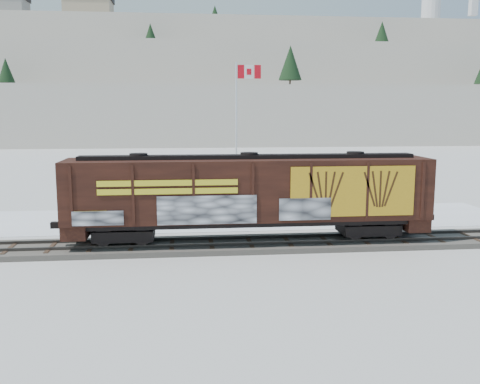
{
  "coord_description": "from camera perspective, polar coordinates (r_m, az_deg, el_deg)",
  "views": [
    {
      "loc": [
        -1.34,
        -26.93,
        7.03
      ],
      "look_at": [
        1.82,
        3.0,
        2.44
      ],
      "focal_mm": 40.0,
      "sensor_mm": 36.0,
      "label": 1
    }
  ],
  "objects": [
    {
      "name": "flagpole",
      "position": [
        40.43,
        -0.23,
        4.16
      ],
      "size": [
        2.3,
        0.9,
        10.58
      ],
      "color": "silver",
      "rests_on": "ground"
    },
    {
      "name": "rail_track",
      "position": [
        27.83,
        -3.1,
        -5.66
      ],
      "size": [
        50.0,
        3.4,
        0.43
      ],
      "color": "#59544C",
      "rests_on": "ground"
    },
    {
      "name": "hillside",
      "position": [
        166.89,
        -5.69,
        11.16
      ],
      "size": [
        360.0,
        110.0,
        93.0
      ],
      "color": "white",
      "rests_on": "ground"
    },
    {
      "name": "parking_strip",
      "position": [
        35.17,
        -3.73,
        -2.85
      ],
      "size": [
        40.0,
        8.0,
        0.03
      ],
      "primitive_type": "cube",
      "color": "white",
      "rests_on": "ground"
    },
    {
      "name": "car_white",
      "position": [
        35.84,
        -0.72,
        -1.49
      ],
      "size": [
        4.18,
        1.68,
        1.35
      ],
      "primitive_type": "imported",
      "rotation": [
        0.0,
        0.0,
        1.51
      ],
      "color": "silver",
      "rests_on": "parking_strip"
    },
    {
      "name": "car_dark",
      "position": [
        34.99,
        -0.13,
        -1.69
      ],
      "size": [
        5.22,
        3.78,
        1.41
      ],
      "primitive_type": "imported",
      "rotation": [
        0.0,
        0.0,
        1.15
      ],
      "color": "black",
      "rests_on": "parking_strip"
    },
    {
      "name": "hopper_railcar",
      "position": [
        27.45,
        0.98,
        -0.02
      ],
      "size": [
        18.53,
        3.06,
        4.39
      ],
      "color": "black",
      "rests_on": "rail_track"
    },
    {
      "name": "car_silver",
      "position": [
        36.22,
        -13.35,
        -1.39
      ],
      "size": [
        5.19,
        3.41,
        1.64
      ],
      "primitive_type": "imported",
      "rotation": [
        0.0,
        0.0,
        1.9
      ],
      "color": "#9E9FA4",
      "rests_on": "parking_strip"
    },
    {
      "name": "ground",
      "position": [
        27.87,
        -3.1,
        -5.95
      ],
      "size": [
        500.0,
        500.0,
        0.0
      ],
      "primitive_type": "plane",
      "color": "white",
      "rests_on": "ground"
    }
  ]
}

